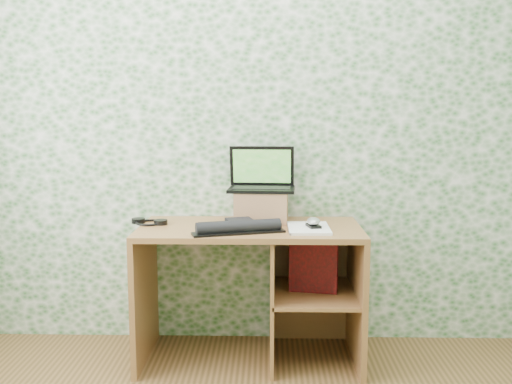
{
  "coord_description": "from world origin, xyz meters",
  "views": [
    {
      "loc": [
        0.1,
        -1.59,
        1.37
      ],
      "look_at": [
        0.03,
        1.39,
        0.95
      ],
      "focal_mm": 40.0,
      "sensor_mm": 36.0,
      "label": 1
    }
  ],
  "objects_px": {
    "keyboard": "(239,226)",
    "riser": "(262,206)",
    "laptop": "(262,180)",
    "notepad": "(309,228)",
    "desk": "(264,273)"
  },
  "relations": [
    {
      "from": "desk",
      "to": "laptop",
      "type": "relative_size",
      "value": 3.13
    },
    {
      "from": "desk",
      "to": "laptop",
      "type": "height_order",
      "value": "laptop"
    },
    {
      "from": "riser",
      "to": "keyboard",
      "type": "distance_m",
      "value": 0.29
    },
    {
      "from": "riser",
      "to": "notepad",
      "type": "bearing_deg",
      "value": -41.24
    },
    {
      "from": "keyboard",
      "to": "desk",
      "type": "bearing_deg",
      "value": 31.21
    },
    {
      "from": "keyboard",
      "to": "riser",
      "type": "bearing_deg",
      "value": 49.55
    },
    {
      "from": "riser",
      "to": "keyboard",
      "type": "bearing_deg",
      "value": -113.5
    },
    {
      "from": "desk",
      "to": "keyboard",
      "type": "relative_size",
      "value": 2.48
    },
    {
      "from": "desk",
      "to": "keyboard",
      "type": "xyz_separation_m",
      "value": [
        -0.13,
        -0.15,
        0.29
      ]
    },
    {
      "from": "desk",
      "to": "notepad",
      "type": "relative_size",
      "value": 3.91
    },
    {
      "from": "laptop",
      "to": "keyboard",
      "type": "bearing_deg",
      "value": -107.15
    },
    {
      "from": "desk",
      "to": "laptop",
      "type": "bearing_deg",
      "value": 96.14
    },
    {
      "from": "notepad",
      "to": "riser",
      "type": "bearing_deg",
      "value": 138.25
    },
    {
      "from": "laptop",
      "to": "notepad",
      "type": "distance_m",
      "value": 0.43
    },
    {
      "from": "desk",
      "to": "keyboard",
      "type": "bearing_deg",
      "value": -131.84
    }
  ]
}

